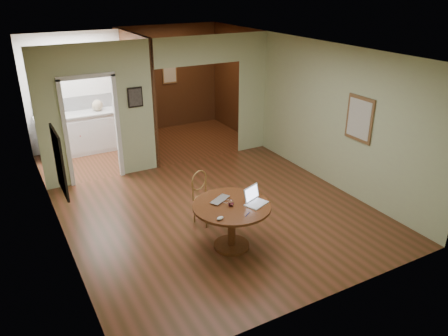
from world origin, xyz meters
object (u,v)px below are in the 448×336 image
open_laptop (254,199)px  dining_table (232,216)px  chair (203,194)px  closed_laptop (223,201)px

open_laptop → dining_table: bearing=141.8°
chair → closed_laptop: size_ratio=2.54×
chair → open_laptop: size_ratio=2.31×
closed_laptop → open_laptop: bearing=-61.3°
open_laptop → closed_laptop: size_ratio=1.10×
open_laptop → closed_laptop: 0.46m
chair → open_laptop: open_laptop is taller
dining_table → closed_laptop: (-0.07, 0.15, 0.20)m
chair → closed_laptop: 0.79m
chair → dining_table: bearing=-109.0°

